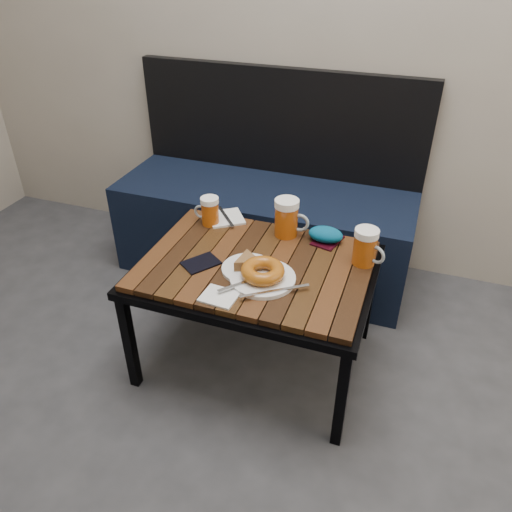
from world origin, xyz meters
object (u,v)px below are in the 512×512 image
(beer_mug_left, at_px, (210,211))
(plate_bagel, at_px, (263,274))
(cafe_table, at_px, (256,273))
(beer_mug_centre, at_px, (287,218))
(passport_navy, at_px, (201,263))
(bench, at_px, (265,220))
(beer_mug_right, at_px, (366,247))
(plate_pie, at_px, (248,265))
(knit_pouch, at_px, (326,234))
(passport_burgundy, at_px, (327,240))

(beer_mug_left, height_order, plate_bagel, beer_mug_left)
(cafe_table, bearing_deg, beer_mug_left, 143.09)
(cafe_table, bearing_deg, beer_mug_centre, 78.01)
(passport_navy, bearing_deg, beer_mug_left, 142.82)
(plate_bagel, bearing_deg, bench, 107.88)
(beer_mug_centre, distance_m, beer_mug_right, 0.33)
(beer_mug_right, bearing_deg, plate_pie, -129.49)
(plate_pie, xyz_separation_m, passport_navy, (-0.17, -0.02, -0.02))
(cafe_table, relative_size, knit_pouch, 6.36)
(bench, distance_m, knit_pouch, 0.61)
(passport_burgundy, bearing_deg, beer_mug_right, -20.00)
(beer_mug_centre, height_order, knit_pouch, beer_mug_centre)
(plate_pie, height_order, passport_burgundy, plate_pie)
(beer_mug_centre, bearing_deg, plate_bagel, -91.43)
(bench, height_order, beer_mug_right, bench)
(bench, distance_m, cafe_table, 0.68)
(beer_mug_centre, bearing_deg, passport_navy, -131.07)
(beer_mug_centre, height_order, passport_burgundy, beer_mug_centre)
(knit_pouch, bearing_deg, bench, 132.50)
(beer_mug_left, xyz_separation_m, plate_bagel, (0.33, -0.29, -0.03))
(plate_bagel, distance_m, passport_navy, 0.24)
(beer_mug_left, bearing_deg, plate_pie, 135.31)
(plate_bagel, height_order, passport_navy, plate_bagel)
(bench, relative_size, beer_mug_right, 10.26)
(beer_mug_centre, distance_m, knit_pouch, 0.16)
(beer_mug_right, height_order, plate_bagel, beer_mug_right)
(beer_mug_left, relative_size, passport_navy, 0.93)
(bench, relative_size, cafe_table, 1.67)
(bench, relative_size, plate_pie, 7.61)
(plate_pie, distance_m, passport_burgundy, 0.36)
(cafe_table, bearing_deg, bench, 105.69)
(beer_mug_centre, xyz_separation_m, plate_bagel, (0.01, -0.32, -0.05))
(beer_mug_right, relative_size, passport_burgundy, 1.10)
(plate_pie, distance_m, plate_bagel, 0.08)
(knit_pouch, bearing_deg, plate_bagel, -114.01)
(plate_pie, xyz_separation_m, plate_bagel, (0.07, -0.04, 0.01))
(bench, height_order, passport_navy, bench)
(beer_mug_right, height_order, passport_navy, beer_mug_right)
(bench, xyz_separation_m, passport_burgundy, (0.39, -0.41, 0.20))
(cafe_table, height_order, passport_navy, passport_navy)
(plate_pie, height_order, plate_bagel, plate_bagel)
(plate_pie, bearing_deg, plate_bagel, -30.33)
(bench, distance_m, plate_bagel, 0.80)
(beer_mug_centre, xyz_separation_m, passport_burgundy, (0.16, 0.01, -0.07))
(cafe_table, relative_size, passport_burgundy, 6.79)
(beer_mug_left, height_order, passport_burgundy, beer_mug_left)
(passport_navy, xyz_separation_m, knit_pouch, (0.38, 0.30, 0.03))
(beer_mug_right, bearing_deg, passport_navy, -135.10)
(bench, bearing_deg, beer_mug_left, -101.29)
(beer_mug_left, distance_m, knit_pouch, 0.47)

